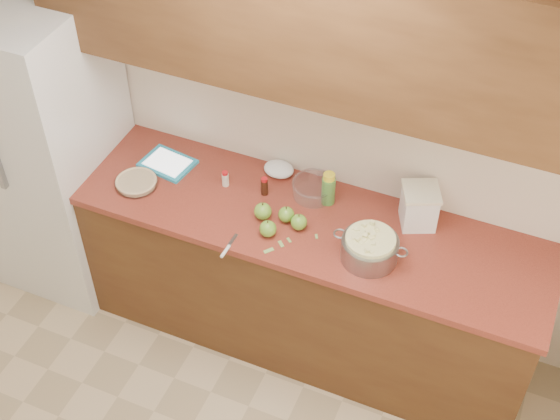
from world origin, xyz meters
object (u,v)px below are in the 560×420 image
at_px(colander, 370,248).
at_px(flour_canister, 419,206).
at_px(pie, 136,182).
at_px(tablet, 168,163).

distance_m(colander, flour_canister, 0.35).
bearing_deg(pie, colander, -0.48).
relative_size(colander, flour_canister, 1.58).
height_order(colander, flour_canister, flour_canister).
xyz_separation_m(pie, tablet, (0.07, 0.20, -0.01)).
bearing_deg(colander, flour_canister, 65.67).
bearing_deg(flour_canister, pie, -167.78).
height_order(pie, colander, colander).
relative_size(pie, colander, 0.61).
distance_m(pie, tablet, 0.22).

